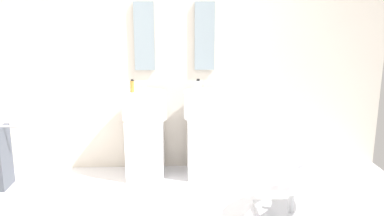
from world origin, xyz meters
TOP-DOWN VIEW (x-y plane):
  - rear_partition at (0.00, 1.65)m, footprint 4.80×0.10m
  - pedestal_sink_left at (-0.33, 1.31)m, footprint 0.48×0.48m
  - pedestal_sink_right at (0.33, 1.31)m, footprint 0.48×0.48m
  - vanity_mirror_left at (-0.33, 1.58)m, footprint 0.22×0.03m
  - vanity_mirror_right at (0.33, 1.58)m, footprint 0.22×0.03m
  - lounge_chair at (1.01, 0.30)m, footprint 1.10×1.10m
  - towel_rack at (-1.38, 0.18)m, footprint 0.37×0.22m
  - soap_bottle_amber at (-0.45, 1.30)m, footprint 0.04×0.04m
  - soap_bottle_clear at (0.24, 1.17)m, footprint 0.06×0.06m
  - soap_bottle_white at (-0.45, 1.33)m, footprint 0.06×0.06m

SIDE VIEW (x-z plane):
  - lounge_chair at x=1.01m, z-range 0.03..0.67m
  - pedestal_sink_left at x=-0.33m, z-range -0.01..1.04m
  - pedestal_sink_right at x=0.33m, z-range -0.01..1.04m
  - towel_rack at x=-1.38m, z-range 0.15..1.10m
  - soap_bottle_white at x=-0.45m, z-range 0.95..1.07m
  - soap_bottle_amber at x=-0.45m, z-range 0.95..1.09m
  - soap_bottle_clear at x=0.24m, z-range 0.95..1.11m
  - rear_partition at x=0.00m, z-range 0.00..2.60m
  - vanity_mirror_left at x=-0.33m, z-range 1.16..1.90m
  - vanity_mirror_right at x=0.33m, z-range 1.16..1.90m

